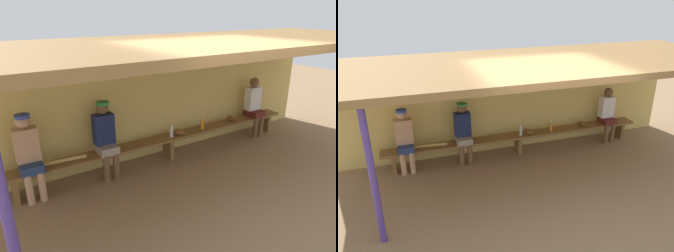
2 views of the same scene
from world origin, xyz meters
TOP-DOWN VIEW (x-y plane):
  - ground_plane at (0.00, 0.00)m, footprint 24.00×24.00m
  - back_wall at (0.00, 2.00)m, footprint 8.00×0.20m
  - dugout_roof at (0.00, 0.70)m, footprint 8.00×2.80m
  - support_post at (-2.95, -0.55)m, footprint 0.10×0.10m
  - bench at (0.00, 1.55)m, footprint 6.00×0.36m
  - player_rightmost at (-1.26, 1.55)m, footprint 0.34×0.42m
  - player_in_blue at (2.32, 1.55)m, footprint 0.34×0.42m
  - player_in_red at (-2.48, 1.55)m, footprint 0.34×0.42m
  - water_bottle_orange at (0.04, 1.51)m, footprint 0.06×0.06m
  - water_bottle_blue at (0.80, 1.51)m, footprint 0.07×0.07m
  - baseball_glove_worn at (1.66, 1.58)m, footprint 0.18×0.25m
  - baseball_glove_tan at (0.24, 1.55)m, footprint 0.22×0.27m
  - baseball_bat at (-2.04, 1.55)m, footprint 0.83×0.14m

SIDE VIEW (x-z plane):
  - ground_plane at x=0.00m, z-range 0.00..0.00m
  - bench at x=0.00m, z-range 0.16..0.62m
  - baseball_bat at x=-2.04m, z-range 0.46..0.53m
  - baseball_glove_worn at x=1.66m, z-range 0.46..0.55m
  - baseball_glove_tan at x=0.24m, z-range 0.46..0.55m
  - water_bottle_orange at x=0.04m, z-range 0.45..0.69m
  - water_bottle_blue at x=0.80m, z-range 0.45..0.71m
  - player_in_blue at x=2.32m, z-range 0.06..1.40m
  - player_rightmost at x=-1.26m, z-range 0.07..1.42m
  - player_in_red at x=-2.48m, z-range 0.07..1.42m
  - back_wall at x=0.00m, z-range 0.00..2.20m
  - support_post at x=-2.95m, z-range 0.00..2.20m
  - dugout_roof at x=0.00m, z-range 2.20..2.32m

